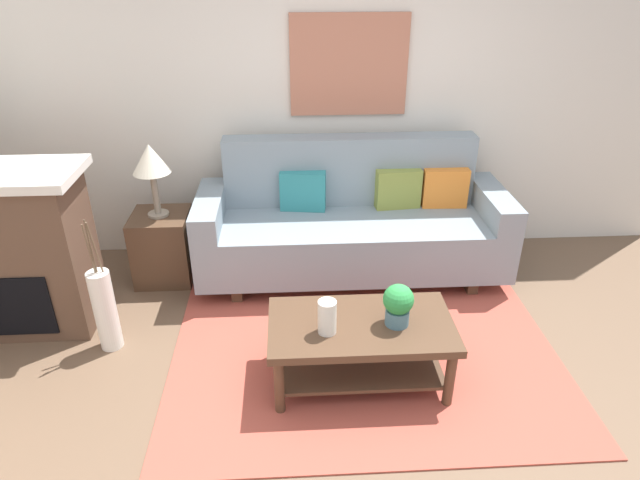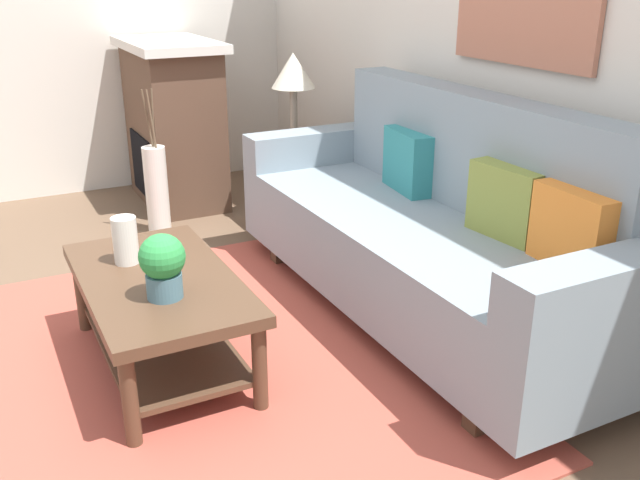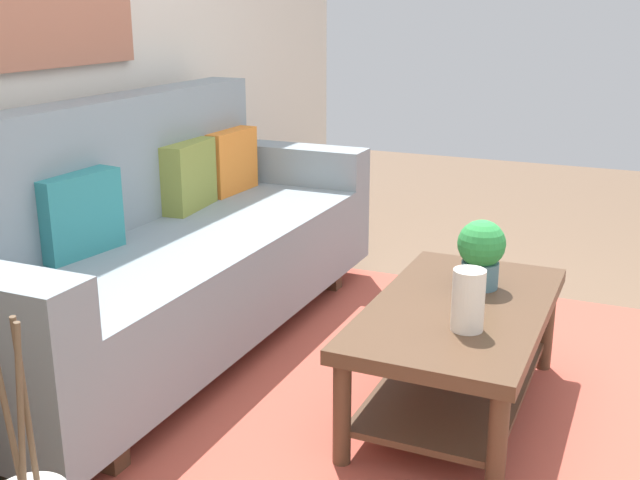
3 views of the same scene
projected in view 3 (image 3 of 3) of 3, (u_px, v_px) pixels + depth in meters
ground_plane at (532, 419)px, 2.84m from camera, size 9.74×9.74×0.00m
wall_back at (45, 30)px, 3.26m from camera, size 5.74×0.10×2.70m
area_rug at (402, 391)px, 3.03m from camera, size 2.53×1.87×0.01m
couch at (166, 252)px, 3.34m from camera, size 2.42×0.84×1.08m
throw_pillow_teal at (78, 214)px, 2.98m from camera, size 0.37×0.17×0.32m
throw_pillow_olive at (188, 176)px, 3.65m from camera, size 0.37×0.15×0.32m
throw_pillow_orange at (230, 161)px, 3.99m from camera, size 0.36×0.13×0.32m
coffee_table at (458, 334)px, 2.79m from camera, size 1.10×0.60×0.43m
tabletop_vase at (468, 300)px, 2.52m from camera, size 0.11×0.11×0.21m
potted_plant_tabletop at (481, 252)px, 2.89m from camera, size 0.18×0.18×0.26m
floor_vase_branch_a at (25, 403)px, 1.42m from camera, size 0.04×0.03×0.36m
floor_vase_branch_b at (6, 409)px, 1.40m from camera, size 0.03×0.03×0.36m
floor_vase_branch_c at (21, 413)px, 1.38m from camera, size 0.01×0.05×0.36m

